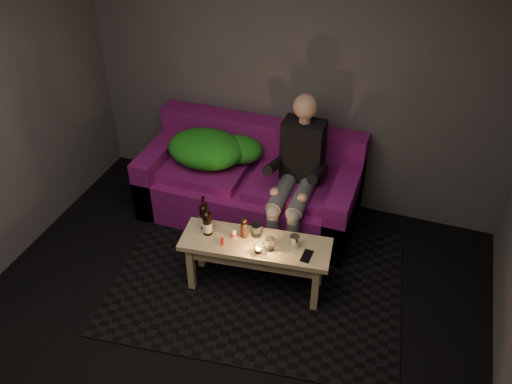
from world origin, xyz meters
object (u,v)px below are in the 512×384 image
beer_bottle_a (204,216)px  steel_cup (295,241)px  sofa (251,185)px  person (297,171)px  coffee_table (256,250)px  beer_bottle_b (207,223)px

beer_bottle_a → steel_cup: (0.75, 0.02, -0.06)m
sofa → person: person is taller
coffee_table → sofa: bearing=112.0°
sofa → steel_cup: sofa is taller
coffee_table → steel_cup: bearing=11.0°
beer_bottle_a → beer_bottle_b: beer_bottle_a is taller
beer_bottle_a → sofa: bearing=85.5°
sofa → steel_cup: bearing=-52.3°
steel_cup → beer_bottle_a: bearing=-178.3°
coffee_table → beer_bottle_b: size_ratio=4.11×
beer_bottle_a → beer_bottle_b: size_ratio=1.03×
sofa → steel_cup: 1.13m
beer_bottle_a → beer_bottle_b: bearing=-50.1°
beer_bottle_a → steel_cup: beer_bottle_a is taller
beer_bottle_b → coffee_table: bearing=3.8°
coffee_table → beer_bottle_b: 0.44m
beer_bottle_b → steel_cup: beer_bottle_b is taller
coffee_table → beer_bottle_a: bearing=175.5°
sofa → beer_bottle_a: size_ratio=6.55×
sofa → person: 0.64m
beer_bottle_b → steel_cup: (0.70, 0.08, -0.06)m
person → beer_bottle_b: size_ratio=4.50×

